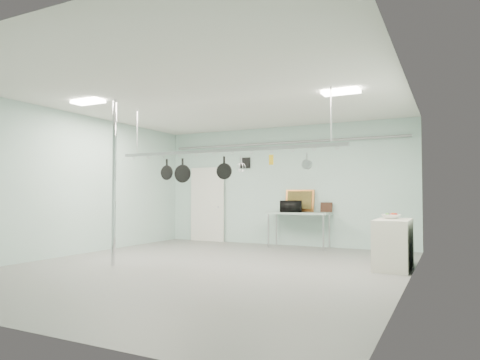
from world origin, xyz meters
The scene contains 25 objects.
floor centered at (0.00, 0.00, 0.00)m, with size 8.00×8.00×0.00m, color gray.
ceiling centered at (0.00, 0.00, 3.19)m, with size 7.00×8.00×0.02m, color silver.
back_wall centered at (0.00, 3.99, 1.60)m, with size 7.00×0.02×3.20m, color #A9CBC1.
right_wall centered at (3.49, 0.00, 1.60)m, with size 0.02×8.00×3.20m, color #A9CBC1.
door centered at (-2.30, 3.94, 1.05)m, with size 1.10×0.10×2.20m, color silver.
wall_vent centered at (-1.10, 3.97, 2.25)m, with size 0.30×0.04×0.30m, color black.
conduit_pipe centered at (0.00, 3.90, 2.75)m, with size 0.07×0.07×6.60m, color gray.
chrome_pole centered at (-1.70, -0.60, 1.60)m, with size 0.08×0.08×3.20m, color silver.
prep_table centered at (0.60, 3.60, 0.83)m, with size 1.60×0.70×0.91m.
side_cabinet centered at (3.15, 1.40, 0.45)m, with size 0.60×1.20×0.90m, color beige.
pot_rack centered at (0.20, 0.30, 2.23)m, with size 4.80×0.06×1.00m.
light_panel_left centered at (-2.20, -0.80, 3.16)m, with size 0.65×0.30×0.05m, color white.
light_panel_right centered at (2.40, 0.60, 3.16)m, with size 0.65×0.30×0.05m, color white.
microwave centered at (0.44, 3.48, 1.05)m, with size 0.54×0.36×0.30m, color black.
coffee_canister centered at (0.55, 3.60, 1.00)m, with size 0.13×0.13×0.20m, color silver.
painting_large centered at (0.53, 3.90, 1.20)m, with size 0.78×0.05×0.58m, color #C97636.
painting_small centered at (1.24, 3.90, 1.03)m, with size 0.30×0.04×0.25m, color #331C11.
fruit_bowl centered at (3.10, 1.55, 0.94)m, with size 0.35×0.35×0.09m, color white.
skillet_left centered at (-1.12, 0.30, 1.88)m, with size 0.30×0.06×0.41m, color black, non-canonical shape.
skillet_mid centered at (-0.73, 0.30, 1.84)m, with size 0.36×0.06×0.50m, color black, non-canonical shape.
skillet_right centered at (0.22, 0.30, 1.88)m, with size 0.31×0.06×0.41m, color black, non-canonical shape.
whisk centered at (0.59, 0.30, 1.90)m, with size 0.17×0.17×0.36m, color #A4A5A9, non-canonical shape.
grater centered at (1.20, 0.30, 1.98)m, with size 0.08×0.02×0.20m, color #BF8E16, non-canonical shape.
saucepan centered at (1.87, 0.30, 1.94)m, with size 0.17×0.09×0.29m, color silver, non-canonical shape.
fruit_cluster centered at (3.10, 1.55, 0.98)m, with size 0.24×0.24×0.09m, color #B51C10, non-canonical shape.
Camera 1 is at (4.13, -6.88, 1.35)m, focal length 32.00 mm.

